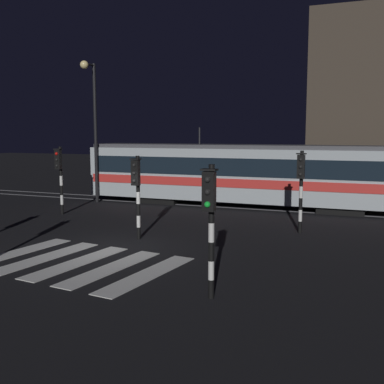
# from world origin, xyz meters

# --- Properties ---
(ground_plane) EXTENTS (120.00, 120.00, 0.00)m
(ground_plane) POSITION_xyz_m (0.00, 0.00, 0.00)
(ground_plane) COLOR black
(rail_near) EXTENTS (80.00, 0.12, 0.03)m
(rail_near) POSITION_xyz_m (0.00, 9.75, 0.01)
(rail_near) COLOR #59595E
(rail_near) RESTS_ON ground
(rail_far) EXTENTS (80.00, 0.12, 0.03)m
(rail_far) POSITION_xyz_m (0.00, 11.19, 0.01)
(rail_far) COLOR #59595E
(rail_far) RESTS_ON ground
(crosswalk_zebra) EXTENTS (6.16, 4.69, 0.02)m
(crosswalk_zebra) POSITION_xyz_m (0.00, -1.87, 0.01)
(crosswalk_zebra) COLOR silver
(crosswalk_zebra) RESTS_ON ground
(traffic_light_corner_far_right) EXTENTS (0.36, 0.42, 3.18)m
(traffic_light_corner_far_right) POSITION_xyz_m (5.48, 4.78, 2.10)
(traffic_light_corner_far_right) COLOR black
(traffic_light_corner_far_right) RESTS_ON ground
(traffic_light_corner_near_right) EXTENTS (0.36, 0.42, 3.14)m
(traffic_light_corner_near_right) POSITION_xyz_m (4.71, -3.36, 2.07)
(traffic_light_corner_near_right) COLOR black
(traffic_light_corner_near_right) RESTS_ON ground
(traffic_light_median_centre) EXTENTS (0.36, 0.42, 3.04)m
(traffic_light_median_centre) POSITION_xyz_m (0.18, 1.52, 2.00)
(traffic_light_median_centre) COLOR black
(traffic_light_median_centre) RESTS_ON ground
(traffic_light_corner_far_left) EXTENTS (0.36, 0.42, 3.21)m
(traffic_light_corner_far_left) POSITION_xyz_m (-5.75, 4.88, 2.12)
(traffic_light_corner_far_left) COLOR black
(traffic_light_corner_far_left) RESTS_ON ground
(street_lamp_trackside_left) EXTENTS (0.44, 1.21, 7.63)m
(street_lamp_trackside_left) POSITION_xyz_m (-6.43, 8.77, 4.80)
(street_lamp_trackside_left) COLOR black
(street_lamp_trackside_left) RESTS_ON ground
(tram) EXTENTS (17.67, 2.58, 4.15)m
(tram) POSITION_xyz_m (1.79, 10.47, 1.75)
(tram) COLOR #B2BCC1
(tram) RESTS_ON ground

